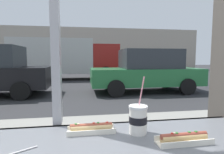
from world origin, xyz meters
name	(u,v)px	position (x,y,z in m)	size (l,w,h in m)	color
ground_plane	(80,88)	(0.00, 8.00, 0.00)	(60.00, 60.00, 0.00)	#2D2D30
sidewalk_strip	(73,149)	(0.00, 1.60, 0.07)	(16.00, 2.80, 0.13)	gray
building_facade_far	(81,50)	(0.00, 20.70, 2.44)	(28.00, 1.20, 4.88)	#A89E8E
soda_cup_right	(138,119)	(0.44, -0.15, 1.08)	(0.10, 0.10, 0.31)	white
hotdog_tray_near	(91,128)	(0.20, -0.10, 1.03)	(0.26, 0.09, 0.05)	silver
hotdog_tray_far	(184,138)	(0.62, -0.30, 1.03)	(0.26, 0.09, 0.05)	silver
loose_straw	(14,153)	(-0.13, -0.28, 1.01)	(0.01, 0.01, 0.19)	white
parked_car_green	(146,71)	(2.81, 6.42, 0.89)	(4.53, 2.04, 1.78)	#236B38
box_truck	(65,57)	(-0.98, 11.84, 1.50)	(6.91, 2.44, 2.68)	beige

